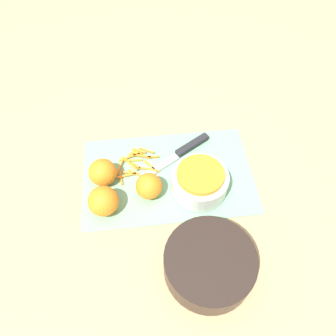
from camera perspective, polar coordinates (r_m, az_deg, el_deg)
The scene contains 9 objects.
ground_plane at distance 0.91m, azimuth 0.00°, elevation -1.33°, with size 4.00×4.00×0.00m, color tan.
cutting_board at distance 0.91m, azimuth 0.00°, elevation -1.22°, with size 0.47×0.30×0.01m.
bowl_speckled at distance 0.86m, azimuth 5.53°, elevation -2.24°, with size 0.15×0.15×0.07m.
bowl_dark at distance 0.77m, azimuth 7.20°, elevation -16.18°, with size 0.21×0.21×0.07m.
knife at distance 0.96m, azimuth 3.26°, elevation 3.39°, with size 0.21×0.14×0.02m.
orange_left at distance 0.85m, azimuth -3.34°, elevation -3.17°, with size 0.07×0.07×0.07m.
orange_right at distance 0.83m, azimuth -11.20°, elevation -5.67°, with size 0.08×0.08×0.08m.
orange_back at distance 0.89m, azimuth -11.32°, elevation -0.69°, with size 0.07×0.07×0.07m.
peel_pile at distance 0.93m, azimuth -5.67°, elevation 0.87°, with size 0.13×0.12×0.01m.
Camera 1 is at (0.06, 0.52, 0.75)m, focal length 35.00 mm.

